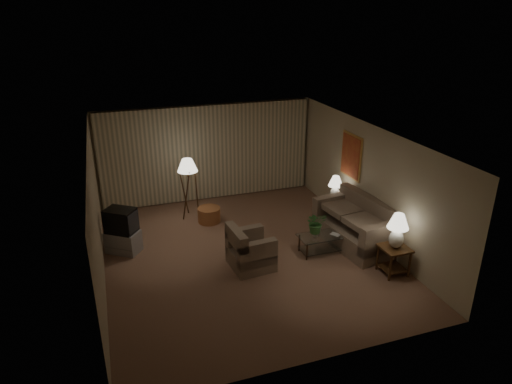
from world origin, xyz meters
The scene contains 16 objects.
ground centered at (0.00, 0.00, 0.00)m, with size 7.00×7.00×0.00m, color brown.
room_shell centered at (0.02, 1.51, 1.75)m, with size 6.04×7.02×2.72m.
sofa centered at (2.50, -0.35, 0.44)m, with size 2.25×1.51×0.89m.
armchair centered at (-0.04, -0.51, 0.37)m, with size 1.02×0.98×0.74m.
side_table_near centered at (2.65, -1.70, 0.41)m, with size 0.55×0.55×0.60m.
side_table_far centered at (2.65, 0.90, 0.40)m, with size 0.48×0.40×0.60m.
table_lamp_near centered at (2.65, -1.70, 1.04)m, with size 0.43×0.43×0.74m.
table_lamp_far centered at (2.65, 0.90, 0.97)m, with size 0.37×0.37×0.63m.
coffee_table centered at (1.63, -0.45, 0.28)m, with size 1.01×0.55×0.41m.
tv_cabinet centered at (-2.55, 1.01, 0.25)m, with size 0.85×0.79×0.50m, color #A0A0A2.
crt_tv centered at (-2.55, 1.01, 0.77)m, with size 0.77×0.73×0.54m, color black.
floor_lamp centered at (-0.78, 2.36, 0.83)m, with size 0.51×0.51×1.59m.
ottoman centered at (-0.38, 1.89, 0.19)m, with size 0.57×0.57×0.38m, color #995834.
vase centered at (1.48, -0.45, 0.49)m, with size 0.15×0.15×0.15m, color white.
flowers centered at (1.48, -0.45, 0.81)m, with size 0.44×0.38×0.49m, color #397634.
book centered at (1.88, -0.55, 0.42)m, with size 0.16×0.21×0.02m, color olive.
Camera 1 is at (-2.64, -8.49, 5.13)m, focal length 32.00 mm.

